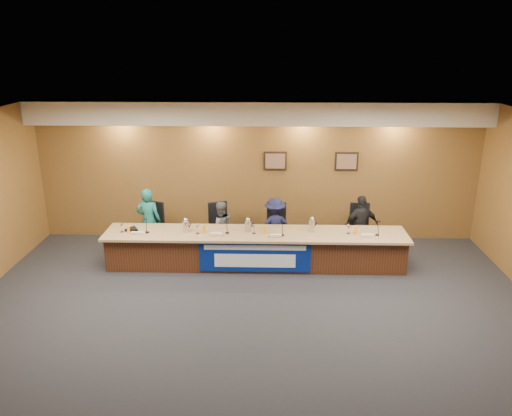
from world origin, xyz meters
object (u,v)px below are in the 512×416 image
(office_chair_a, at_px, (151,230))
(carafe_left, at_px, (186,227))
(office_chair_b, at_px, (221,231))
(carafe_mid, at_px, (248,226))
(carafe_right, at_px, (312,226))
(dais_body, at_px, (256,250))
(office_chair_d, at_px, (360,232))
(panelist_b, at_px, (220,228))
(panelist_c, at_px, (275,226))
(office_chair_c, at_px, (275,231))
(banner, at_px, (255,257))
(panelist_a, at_px, (149,221))
(speakerphone, at_px, (132,229))
(panelist_d, at_px, (361,226))

(office_chair_a, relative_size, carafe_left, 2.09)
(office_chair_a, relative_size, office_chair_b, 1.00)
(carafe_mid, height_order, carafe_right, carafe_right)
(dais_body, distance_m, office_chair_d, 2.36)
(office_chair_d, bearing_deg, carafe_left, -165.23)
(panelist_b, bearing_deg, carafe_mid, 115.54)
(panelist_c, bearing_deg, office_chair_c, -103.84)
(banner, bearing_deg, panelist_c, 68.91)
(panelist_b, bearing_deg, panelist_a, -20.66)
(office_chair_d, bearing_deg, office_chair_a, -177.23)
(banner, distance_m, speakerphone, 2.58)
(office_chair_b, height_order, office_chair_d, same)
(panelist_a, xyz_separation_m, office_chair_c, (2.72, 0.10, -0.25))
(dais_body, relative_size, office_chair_d, 12.50)
(panelist_b, height_order, speakerphone, panelist_b)
(office_chair_c, xyz_separation_m, carafe_mid, (-0.55, -0.71, 0.38))
(carafe_left, xyz_separation_m, carafe_mid, (1.25, 0.07, -0.00))
(panelist_a, bearing_deg, carafe_mid, 171.41)
(dais_body, height_order, carafe_right, carafe_right)
(banner, relative_size, panelist_c, 1.74)
(carafe_right, distance_m, speakerphone, 3.65)
(office_chair_d, xyz_separation_m, speakerphone, (-4.75, -0.72, 0.30))
(dais_body, relative_size, banner, 2.73)
(carafe_right, bearing_deg, dais_body, -178.26)
(carafe_left, xyz_separation_m, carafe_right, (2.54, 0.09, 0.01))
(panelist_b, xyz_separation_m, office_chair_c, (1.18, 0.10, -0.11))
(carafe_mid, bearing_deg, panelist_a, 164.38)
(dais_body, relative_size, panelist_a, 4.11)
(carafe_right, bearing_deg, office_chair_d, 31.78)
(panelist_b, bearing_deg, office_chair_d, 161.24)
(office_chair_c, bearing_deg, panelist_c, -80.60)
(panelist_b, xyz_separation_m, carafe_left, (-0.62, -0.67, 0.28))
(banner, height_order, panelist_a, panelist_a)
(panelist_b, relative_size, speakerphone, 3.68)
(panelist_d, bearing_deg, office_chair_b, -16.11)
(panelist_a, distance_m, office_chair_d, 4.57)
(panelist_c, distance_m, office_chair_a, 2.73)
(office_chair_a, xyz_separation_m, carafe_right, (3.46, -0.68, 0.40))
(carafe_mid, height_order, speakerphone, carafe_mid)
(panelist_b, height_order, office_chair_d, panelist_b)
(panelist_b, relative_size, office_chair_a, 2.45)
(banner, height_order, office_chair_b, banner)
(banner, distance_m, panelist_d, 2.48)
(panelist_d, bearing_deg, office_chair_d, -104.22)
(panelist_b, height_order, carafe_mid, panelist_b)
(banner, relative_size, office_chair_c, 4.58)
(office_chair_c, distance_m, office_chair_d, 1.84)
(office_chair_a, bearing_deg, office_chair_c, 22.07)
(office_chair_b, distance_m, carafe_mid, 1.02)
(banner, distance_m, panelist_c, 1.14)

